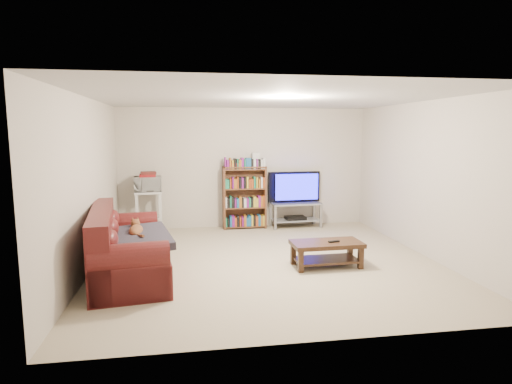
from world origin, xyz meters
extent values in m
plane|color=#C3B391|center=(0.00, 0.00, 0.00)|extent=(5.00, 5.00, 0.00)
plane|color=white|center=(0.00, 0.00, 2.40)|extent=(5.00, 5.00, 0.00)
plane|color=beige|center=(0.00, 2.50, 1.20)|extent=(5.00, 0.00, 5.00)
plane|color=beige|center=(0.00, -2.50, 1.20)|extent=(5.00, 0.00, 5.00)
plane|color=beige|center=(-2.50, 0.00, 1.20)|extent=(0.00, 5.00, 5.00)
plane|color=beige|center=(2.50, 0.00, 1.20)|extent=(0.00, 5.00, 5.00)
cube|color=#511515|center=(-1.94, -0.31, 0.21)|extent=(1.22, 2.26, 0.41)
cube|color=#511515|center=(-2.27, -0.36, 0.47)|extent=(0.56, 2.16, 0.90)
cube|color=#511515|center=(-1.81, -1.26, 0.27)|extent=(0.91, 0.36, 0.53)
cube|color=#511515|center=(-2.07, 0.63, 0.27)|extent=(0.91, 0.36, 0.53)
cube|color=#312E3A|center=(-1.82, -0.44, 0.54)|extent=(1.05, 1.23, 0.19)
cube|color=#342012|center=(0.81, -0.36, 0.33)|extent=(1.02, 0.53, 0.06)
cube|color=#342012|center=(0.81, -0.36, 0.10)|extent=(0.91, 0.47, 0.03)
cube|color=#342012|center=(0.37, -0.56, 0.15)|extent=(0.07, 0.07, 0.30)
cube|color=#342012|center=(1.25, -0.54, 0.15)|extent=(0.07, 0.07, 0.30)
cube|color=#342012|center=(0.36, -0.18, 0.15)|extent=(0.07, 0.07, 0.30)
cube|color=#342012|center=(1.24, -0.16, 0.15)|extent=(0.07, 0.07, 0.30)
cube|color=black|center=(0.90, -0.40, 0.38)|extent=(0.17, 0.07, 0.02)
cube|color=#999EA3|center=(1.00, 2.23, 0.49)|extent=(1.03, 0.50, 0.03)
cube|color=#999EA3|center=(1.00, 2.23, 0.15)|extent=(0.98, 0.48, 0.02)
cube|color=gray|center=(0.54, 2.02, 0.25)|extent=(0.05, 0.05, 0.50)
cube|color=gray|center=(1.49, 2.06, 0.25)|extent=(0.05, 0.05, 0.50)
cube|color=gray|center=(0.52, 2.41, 0.25)|extent=(0.05, 0.05, 0.50)
cube|color=gray|center=(1.47, 2.45, 0.25)|extent=(0.05, 0.05, 0.50)
imported|color=black|center=(1.00, 2.23, 0.81)|extent=(1.09, 0.19, 0.62)
cube|color=black|center=(1.00, 2.23, 0.19)|extent=(0.42, 0.30, 0.06)
cube|color=brown|center=(-0.44, 2.30, 0.62)|extent=(0.04, 0.27, 1.25)
cube|color=brown|center=(0.38, 2.30, 0.62)|extent=(0.04, 0.27, 1.25)
cube|color=brown|center=(-0.03, 2.30, 1.23)|extent=(0.87, 0.28, 0.03)
cube|color=maroon|center=(-0.22, 2.30, 1.28)|extent=(0.25, 0.20, 0.07)
cube|color=silver|center=(-1.90, 2.16, 0.79)|extent=(0.54, 0.42, 0.04)
cube|color=silver|center=(-1.90, 2.16, 0.30)|extent=(0.49, 0.38, 0.03)
cube|color=silver|center=(-2.09, 1.99, 0.39)|extent=(0.05, 0.05, 0.77)
cube|color=silver|center=(-1.67, 2.03, 0.39)|extent=(0.05, 0.05, 0.77)
cube|color=silver|center=(-2.12, 2.28, 0.39)|extent=(0.05, 0.05, 0.77)
cube|color=silver|center=(-1.70, 2.32, 0.39)|extent=(0.05, 0.05, 0.77)
imported|color=silver|center=(-1.90, 2.16, 0.95)|extent=(0.53, 0.39, 0.28)
cube|color=maroon|center=(-1.90, 2.16, 1.11)|extent=(0.32, 0.29, 0.05)
camera|label=1|loc=(-1.14, -6.09, 1.92)|focal=30.00mm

